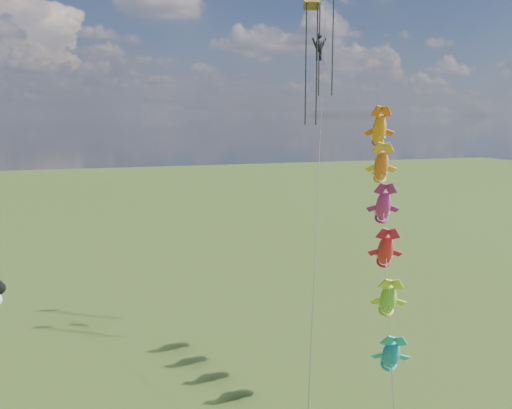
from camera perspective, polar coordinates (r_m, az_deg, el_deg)
name	(u,v)px	position (r m, az deg, el deg)	size (l,w,h in m)	color
fish_windsock_rig	(384,228)	(28.70, 12.72, -2.35)	(7.08, 14.41, 16.85)	brown
parafoil_rig	(319,46)	(34.82, 6.32, 15.52)	(8.64, 15.86, 23.79)	brown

